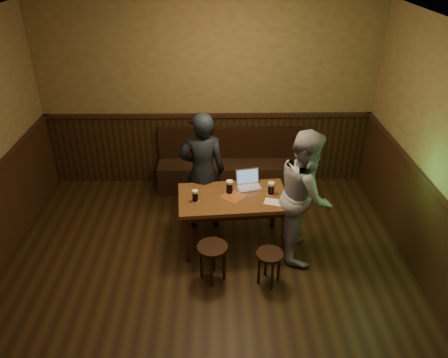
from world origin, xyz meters
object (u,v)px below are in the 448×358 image
stool_right (270,259)px  person_grey (305,195)px  person_suit (203,172)px  pub_table (233,203)px  laptop (248,182)px  bench (230,169)px  pint_mid (230,187)px  stool_left (212,253)px  pint_right (271,188)px  pint_left (195,196)px

stool_right → person_grey: (0.46, 0.58, 0.49)m
stool_right → person_suit: size_ratio=0.26×
pub_table → person_suit: 0.62m
laptop → person_grey: (0.65, -0.40, 0.05)m
bench → person_grey: (0.85, -1.61, 0.52)m
laptop → person_suit: 0.62m
person_suit → pint_mid: bearing=128.5°
pub_table → stool_left: 0.75m
person_suit → laptop: bearing=156.3°
pub_table → pint_right: size_ratio=8.42×
stool_left → laptop: bearing=63.2°
pub_table → pint_right: 0.50m
pint_left → pint_right: pint_right is taller
pint_right → stool_right: bearing=-95.8°
bench → person_grey: size_ratio=1.33×
stool_left → stool_right: bearing=-6.3°
stool_right → pint_right: size_ratio=2.54×
pint_left → pub_table: bearing=12.3°
pint_mid → pint_right: (0.51, -0.04, -0.00)m
bench → pub_table: size_ratio=1.58×
stool_left → person_grey: bearing=24.6°
bench → pint_mid: (-0.04, -1.37, 0.49)m
bench → stool_left: 2.13m
pint_mid → pub_table: bearing=-63.0°
person_suit → pint_right: bearing=149.9°
stool_right → person_suit: 1.49m
pint_mid → person_suit: (-0.34, 0.36, 0.02)m
bench → person_suit: 1.20m
pint_left → laptop: 0.75m
pint_left → stool_right: bearing=-36.8°
person_suit → person_grey: (1.24, -0.60, 0.00)m
stool_left → pint_mid: size_ratio=2.73×
pint_mid → person_grey: (0.89, -0.24, 0.02)m
pub_table → person_suit: person_suit is taller
person_grey → bench: bearing=33.3°
stool_right → pint_mid: bearing=117.8°
pint_left → pint_mid: bearing=23.6°
pint_mid → person_suit: size_ratio=0.11×
pint_right → person_suit: person_suit is taller
bench → laptop: bearing=-80.4°
person_grey → pint_mid: bearing=80.3°
pint_left → person_suit: bearing=82.0°
laptop → pint_right: bearing=-48.4°
laptop → pint_left: bearing=-164.1°
laptop → person_grey: person_grey is taller
bench → pub_table: bench is taller
stool_left → stool_right: stool_left is taller
bench → stool_right: (0.39, -2.19, 0.02)m
pub_table → stool_right: pub_table is taller
stool_right → pint_right: 0.91m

